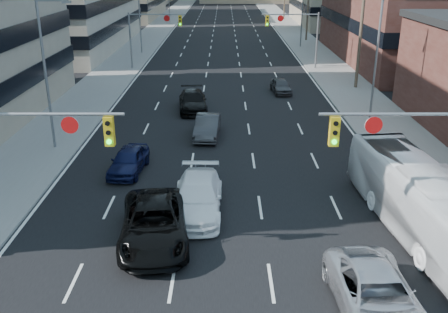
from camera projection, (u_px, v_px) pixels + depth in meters
name	position (u px, v px, depth m)	size (l,w,h in m)	color
road_surface	(224.00, 6.00, 133.68)	(18.00, 300.00, 0.02)	black
sidewalk_left	(181.00, 6.00, 133.67)	(5.00, 300.00, 0.15)	slate
sidewalk_right	(267.00, 6.00, 133.64)	(5.00, 300.00, 0.15)	slate
storefront_right_mid	(432.00, 22.00, 57.48)	(20.00, 30.00, 9.00)	#472119
signal_near_left	(21.00, 152.00, 18.45)	(6.59, 0.33, 6.00)	slate
signal_near_right	(423.00, 153.00, 18.43)	(6.59, 0.33, 6.00)	slate
signal_far_left	(151.00, 29.00, 52.93)	(6.09, 0.33, 6.00)	slate
signal_far_right	(296.00, 29.00, 52.91)	(6.09, 0.33, 6.00)	slate
utility_pole_block	(362.00, 25.00, 43.99)	(2.20, 0.28, 11.00)	#4C3D2D
utility_pole_midblock	(308.00, 0.00, 71.94)	(2.20, 0.28, 11.00)	#4C3D2D
streetlight_left_near	(48.00, 69.00, 29.37)	(2.03, 0.22, 9.00)	slate
streetlight_left_mid	(141.00, 13.00, 61.98)	(2.03, 0.22, 9.00)	slate
streetlight_right_near	(374.00, 54.00, 34.00)	(2.03, 0.22, 9.00)	slate
streetlight_right_far	(301.00, 9.00, 66.62)	(2.03, 0.22, 9.00)	slate
black_pickup	(154.00, 224.00, 20.58)	(2.73, 5.92, 1.65)	black
white_van	(198.00, 197.00, 23.02)	(2.20, 5.42, 1.57)	white
silver_suv	(377.00, 297.00, 16.18)	(2.53, 5.49, 1.53)	#BCBCC1
transit_bus	(420.00, 199.00, 21.15)	(2.53, 10.82, 3.01)	white
sedan_blue	(129.00, 160.00, 27.52)	(1.65, 4.09, 1.39)	#0D1134
sedan_grey_center	(207.00, 127.00, 33.10)	(1.52, 4.37, 1.44)	#303032
sedan_black_far	(193.00, 101.00, 39.06)	(2.12, 5.20, 1.51)	black
sedan_grey_right	(281.00, 86.00, 44.38)	(1.51, 3.76, 1.28)	#3A3A3C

